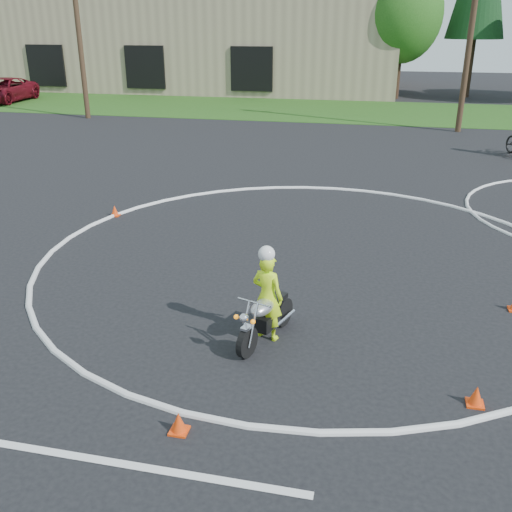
# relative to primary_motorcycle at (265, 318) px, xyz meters

# --- Properties ---
(ground) EXTENTS (120.00, 120.00, 0.00)m
(ground) POSITION_rel_primary_motorcycle_xyz_m (0.23, 0.77, -0.44)
(ground) COLOR black
(ground) RESTS_ON ground
(grass_strip) EXTENTS (120.00, 10.00, 0.02)m
(grass_strip) POSITION_rel_primary_motorcycle_xyz_m (0.23, 27.77, -0.43)
(grass_strip) COLOR #1E4714
(grass_strip) RESTS_ON ground
(course_markings) EXTENTS (19.05, 19.05, 0.12)m
(course_markings) POSITION_rel_primary_motorcycle_xyz_m (2.40, 5.12, -0.43)
(course_markings) COLOR silver
(course_markings) RESTS_ON ground
(primary_motorcycle) EXTENTS (0.81, 1.66, 0.91)m
(primary_motorcycle) POSITION_rel_primary_motorcycle_xyz_m (0.00, 0.00, 0.00)
(primary_motorcycle) COLOR black
(primary_motorcycle) RESTS_ON ground
(rider_primary_grp) EXTENTS (0.64, 0.52, 1.68)m
(rider_primary_grp) POSITION_rel_primary_motorcycle_xyz_m (0.01, 0.13, 0.37)
(rider_primary_grp) COLOR #CFFF1A
(rider_primary_grp) RESTS_ON ground
(pickup_grp) EXTENTS (3.03, 5.83, 1.57)m
(pickup_grp) POSITION_rel_primary_motorcycle_xyz_m (-23.69, 26.97, 0.35)
(pickup_grp) COLOR maroon
(pickup_grp) RESTS_ON ground
(warehouse) EXTENTS (41.00, 17.00, 8.30)m
(warehouse) POSITION_rel_primary_motorcycle_xyz_m (-17.77, 40.76, 3.72)
(warehouse) COLOR tan
(warehouse) RESTS_ON ground
(utility_poles) EXTENTS (41.60, 1.12, 10.00)m
(utility_poles) POSITION_rel_primary_motorcycle_xyz_m (5.23, 21.77, 4.76)
(utility_poles) COLOR #473321
(utility_poles) RESTS_ON ground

